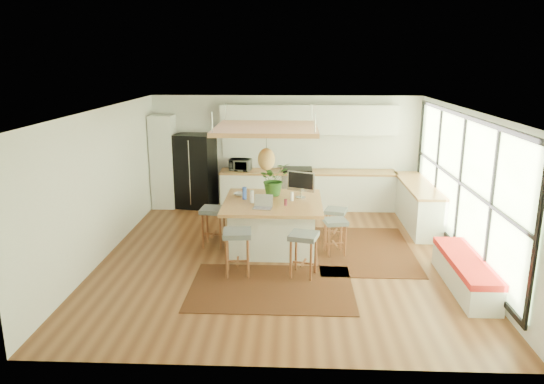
{
  "coord_description": "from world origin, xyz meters",
  "views": [
    {
      "loc": [
        0.21,
        -8.79,
        3.55
      ],
      "look_at": [
        -0.2,
        0.5,
        1.1
      ],
      "focal_mm": 33.49,
      "sensor_mm": 36.0,
      "label": 1
    }
  ],
  "objects_px": {
    "stool_right_front": "(335,236)",
    "microwave": "(240,164)",
    "stool_left_side": "(214,228)",
    "laptop": "(262,202)",
    "stool_near_left": "(238,255)",
    "stool_near_right": "(303,256)",
    "stool_right_back": "(335,225)",
    "island": "(273,224)",
    "fridge": "(195,170)",
    "island_plant": "(274,183)",
    "monitor": "(301,185)"
  },
  "relations": [
    {
      "from": "fridge",
      "to": "microwave",
      "type": "distance_m",
      "value": 1.12
    },
    {
      "from": "stool_near_left",
      "to": "monitor",
      "type": "height_order",
      "value": "monitor"
    },
    {
      "from": "stool_right_back",
      "to": "laptop",
      "type": "xyz_separation_m",
      "value": [
        -1.4,
        -0.88,
        0.7
      ]
    },
    {
      "from": "stool_near_right",
      "to": "stool_left_side",
      "type": "height_order",
      "value": "stool_left_side"
    },
    {
      "from": "stool_near_right",
      "to": "microwave",
      "type": "distance_m",
      "value": 4.37
    },
    {
      "from": "stool_near_left",
      "to": "stool_left_side",
      "type": "relative_size",
      "value": 1.01
    },
    {
      "from": "island",
      "to": "stool_right_back",
      "type": "relative_size",
      "value": 2.73
    },
    {
      "from": "stool_near_right",
      "to": "stool_near_left",
      "type": "bearing_deg",
      "value": 179.38
    },
    {
      "from": "stool_right_back",
      "to": "monitor",
      "type": "bearing_deg",
      "value": -171.66
    },
    {
      "from": "monitor",
      "to": "laptop",
      "type": "bearing_deg",
      "value": -108.02
    },
    {
      "from": "island",
      "to": "island_plant",
      "type": "relative_size",
      "value": 2.86
    },
    {
      "from": "stool_right_back",
      "to": "island_plant",
      "type": "height_order",
      "value": "island_plant"
    },
    {
      "from": "stool_right_back",
      "to": "microwave",
      "type": "bearing_deg",
      "value": 132.25
    },
    {
      "from": "island",
      "to": "stool_left_side",
      "type": "relative_size",
      "value": 2.4
    },
    {
      "from": "stool_near_left",
      "to": "microwave",
      "type": "bearing_deg",
      "value": 95.13
    },
    {
      "from": "island_plant",
      "to": "microwave",
      "type": "bearing_deg",
      "value": 111.62
    },
    {
      "from": "stool_right_front",
      "to": "microwave",
      "type": "relative_size",
      "value": 1.36
    },
    {
      "from": "stool_near_left",
      "to": "laptop",
      "type": "bearing_deg",
      "value": 65.22
    },
    {
      "from": "island",
      "to": "microwave",
      "type": "bearing_deg",
      "value": 108.37
    },
    {
      "from": "laptop",
      "to": "monitor",
      "type": "height_order",
      "value": "monitor"
    },
    {
      "from": "microwave",
      "to": "island_plant",
      "type": "xyz_separation_m",
      "value": [
        0.9,
        -2.27,
        0.09
      ]
    },
    {
      "from": "stool_left_side",
      "to": "stool_near_left",
      "type": "bearing_deg",
      "value": -65.58
    },
    {
      "from": "fridge",
      "to": "stool_near_right",
      "type": "height_order",
      "value": "fridge"
    },
    {
      "from": "stool_near_right",
      "to": "stool_right_front",
      "type": "xyz_separation_m",
      "value": [
        0.61,
        1.01,
        0.0
      ]
    },
    {
      "from": "stool_right_front",
      "to": "stool_right_back",
      "type": "relative_size",
      "value": 1.0
    },
    {
      "from": "stool_left_side",
      "to": "laptop",
      "type": "height_order",
      "value": "laptop"
    },
    {
      "from": "monitor",
      "to": "stool_near_left",
      "type": "bearing_deg",
      "value": -100.11
    },
    {
      "from": "microwave",
      "to": "monitor",
      "type": "bearing_deg",
      "value": -50.65
    },
    {
      "from": "stool_near_right",
      "to": "microwave",
      "type": "relative_size",
      "value": 1.51
    },
    {
      "from": "stool_right_front",
      "to": "laptop",
      "type": "xyz_separation_m",
      "value": [
        -1.34,
        -0.19,
        0.7
      ]
    },
    {
      "from": "stool_near_right",
      "to": "stool_right_back",
      "type": "xyz_separation_m",
      "value": [
        0.67,
        1.7,
        0.0
      ]
    },
    {
      "from": "stool_near_right",
      "to": "monitor",
      "type": "distance_m",
      "value": 1.8
    },
    {
      "from": "island",
      "to": "stool_right_back",
      "type": "height_order",
      "value": "island"
    },
    {
      "from": "fridge",
      "to": "stool_near_right",
      "type": "distance_m",
      "value": 4.84
    },
    {
      "from": "island_plant",
      "to": "stool_left_side",
      "type": "bearing_deg",
      "value": -159.91
    },
    {
      "from": "monitor",
      "to": "microwave",
      "type": "distance_m",
      "value": 2.84
    },
    {
      "from": "stool_near_left",
      "to": "stool_near_right",
      "type": "bearing_deg",
      "value": -0.62
    },
    {
      "from": "stool_right_front",
      "to": "microwave",
      "type": "xyz_separation_m",
      "value": [
        -2.08,
        3.04,
        0.74
      ]
    },
    {
      "from": "stool_near_right",
      "to": "stool_right_back",
      "type": "bearing_deg",
      "value": 68.57
    },
    {
      "from": "fridge",
      "to": "island",
      "type": "relative_size",
      "value": 0.98
    },
    {
      "from": "stool_near_left",
      "to": "stool_left_side",
      "type": "xyz_separation_m",
      "value": [
        -0.61,
        1.35,
        0.0
      ]
    },
    {
      "from": "island",
      "to": "monitor",
      "type": "bearing_deg",
      "value": 26.24
    },
    {
      "from": "stool_right_front",
      "to": "microwave",
      "type": "distance_m",
      "value": 3.75
    },
    {
      "from": "island",
      "to": "stool_near_left",
      "type": "relative_size",
      "value": 2.37
    },
    {
      "from": "stool_near_left",
      "to": "laptop",
      "type": "distance_m",
      "value": 1.13
    },
    {
      "from": "microwave",
      "to": "stool_left_side",
      "type": "bearing_deg",
      "value": -86.26
    },
    {
      "from": "stool_right_front",
      "to": "island_plant",
      "type": "distance_m",
      "value": 1.63
    },
    {
      "from": "stool_near_left",
      "to": "stool_right_front",
      "type": "bearing_deg",
      "value": 30.3
    },
    {
      "from": "stool_near_right",
      "to": "stool_right_front",
      "type": "height_order",
      "value": "stool_near_right"
    },
    {
      "from": "fridge",
      "to": "island_plant",
      "type": "distance_m",
      "value": 3.04
    }
  ]
}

